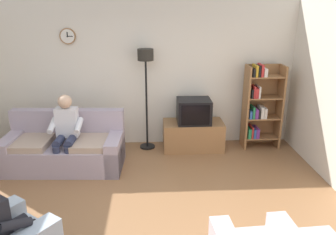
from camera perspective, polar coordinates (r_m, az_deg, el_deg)
ground_plane at (r=4.36m, az=-4.41°, el=-17.55°), size 12.00×12.00×0.00m
back_wall_assembly at (r=6.30m, az=-4.28°, el=7.42°), size 6.20×0.17×2.70m
couch at (r=5.80m, az=-17.17°, el=-5.13°), size 1.94×0.98×0.90m
tv_stand at (r=6.26m, az=4.29°, el=-3.05°), size 1.10×0.56×0.52m
tv at (r=6.08m, az=4.42°, el=1.09°), size 0.60×0.49×0.44m
bookshelf at (r=6.43m, az=15.34°, el=2.01°), size 0.68×0.36×1.58m
floor_lamp at (r=5.97m, az=-3.79°, el=7.79°), size 0.28×0.28×1.85m
person_on_couch at (r=5.55m, az=-17.03°, el=-1.94°), size 0.53×0.55×1.24m
person_in_left_armchair at (r=3.72m, az=-26.37°, el=-15.40°), size 0.62×0.64×1.12m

